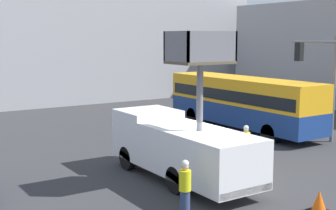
# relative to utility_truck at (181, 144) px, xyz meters

# --- Properties ---
(ground_plane) EXTENTS (120.00, 120.00, 0.00)m
(ground_plane) POSITION_rel_utility_truck_xyz_m (0.92, -0.43, -1.44)
(ground_plane) COLOR #333335
(building_backdrop_far) EXTENTS (44.00, 10.00, 15.62)m
(building_backdrop_far) POSITION_rel_utility_truck_xyz_m (0.92, 26.44, 6.36)
(building_backdrop_far) COLOR #9E9EA3
(building_backdrop_far) RESTS_ON ground_plane
(utility_truck) EXTENTS (2.33, 7.38, 5.78)m
(utility_truck) POSITION_rel_utility_truck_xyz_m (0.00, 0.00, 0.00)
(utility_truck) COLOR white
(utility_truck) RESTS_ON ground_plane
(city_bus) EXTENTS (2.57, 11.13, 3.17)m
(city_bus) POSITION_rel_utility_truck_xyz_m (8.84, 6.31, 0.41)
(city_bus) COLOR navy
(city_bus) RESTS_ON ground_plane
(traffic_light_pole) EXTENTS (3.39, 3.14, 5.63)m
(traffic_light_pole) POSITION_rel_utility_truck_xyz_m (9.52, 1.09, 2.38)
(traffic_light_pole) COLOR slate
(traffic_light_pole) RESTS_ON ground_plane
(road_worker_near_truck) EXTENTS (0.38, 0.38, 1.81)m
(road_worker_near_truck) POSITION_rel_utility_truck_xyz_m (-2.00, -3.14, -0.54)
(road_worker_near_truck) COLOR navy
(road_worker_near_truck) RESTS_ON ground_plane
(road_worker_directing) EXTENTS (0.38, 0.38, 1.75)m
(road_worker_directing) POSITION_rel_utility_truck_xyz_m (3.77, 0.39, -0.58)
(road_worker_directing) COLOR navy
(road_worker_directing) RESTS_ON ground_plane
(traffic_cone_mid_road) EXTENTS (0.60, 0.60, 0.68)m
(traffic_cone_mid_road) POSITION_rel_utility_truck_xyz_m (1.88, -5.15, -1.12)
(traffic_cone_mid_road) COLOR black
(traffic_cone_mid_road) RESTS_ON ground_plane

